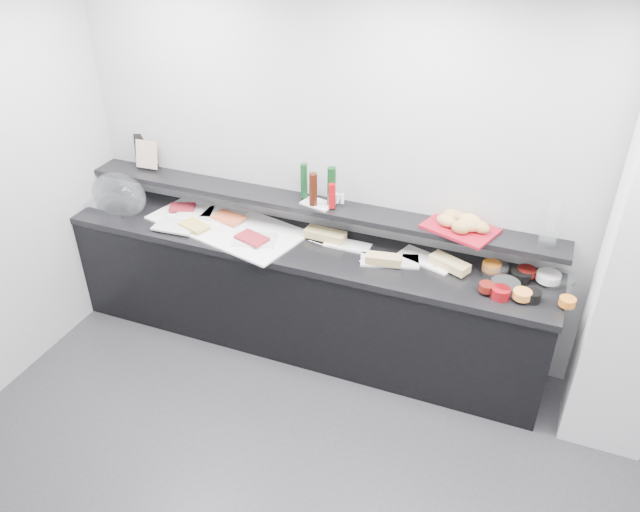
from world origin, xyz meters
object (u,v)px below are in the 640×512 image
at_px(cloche_base, 113,205).
at_px(bread_tray, 460,228).
at_px(framed_print, 148,150).
at_px(condiment_tray, 318,204).
at_px(sandwich_plate_mid, 390,260).
at_px(carafe, 551,226).

height_order(cloche_base, bread_tray, bread_tray).
xyz_separation_m(framed_print, condiment_tray, (1.51, -0.14, -0.12)).
height_order(sandwich_plate_mid, condiment_tray, condiment_tray).
relative_size(condiment_tray, bread_tray, 0.49).
relative_size(framed_print, carafe, 0.87).
height_order(cloche_base, condiment_tray, condiment_tray).
xyz_separation_m(framed_print, bread_tray, (2.52, -0.12, -0.12)).
bearing_deg(sandwich_plate_mid, framed_print, 155.85).
relative_size(cloche_base, carafe, 1.33).
distance_m(cloche_base, sandwich_plate_mid, 2.27).
relative_size(framed_print, bread_tray, 0.57).
xyz_separation_m(sandwich_plate_mid, bread_tray, (0.42, 0.17, 0.25)).
relative_size(cloche_base, condiment_tray, 1.80).
distance_m(cloche_base, framed_print, 0.52).
bearing_deg(condiment_tray, framed_print, -171.93).
bearing_deg(bread_tray, cloche_base, -155.94).
height_order(framed_print, carafe, carafe).
bearing_deg(cloche_base, condiment_tray, 12.62).
bearing_deg(bread_tray, condiment_tray, -159.61).
xyz_separation_m(sandwich_plate_mid, carafe, (0.97, 0.16, 0.39)).
bearing_deg(cloche_base, framed_print, 69.60).
relative_size(cloche_base, sandwich_plate_mid, 1.01).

